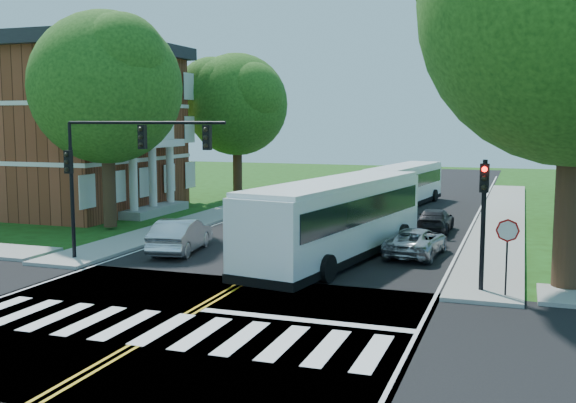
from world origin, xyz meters
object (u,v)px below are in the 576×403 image
at_px(signal_ne, 484,207).
at_px(suv, 416,242).
at_px(dark_sedan, 435,220).
at_px(bus_lead, 337,218).
at_px(signal_nw, 119,157).
at_px(bus_follow, 404,184).
at_px(hatchback, 181,235).

bearing_deg(signal_ne, suv, 118.11).
bearing_deg(dark_sedan, bus_lead, 70.65).
bearing_deg(suv, signal_nw, 32.09).
height_order(bus_lead, suv, bus_lead).
height_order(bus_follow, hatchback, bus_follow).
bearing_deg(signal_ne, dark_sedan, 103.97).
relative_size(bus_follow, hatchback, 2.39).
bearing_deg(bus_follow, hatchback, 79.26).
xyz_separation_m(bus_lead, hatchback, (-6.96, -0.81, -1.01)).
relative_size(bus_follow, suv, 2.49).
bearing_deg(hatchback, signal_ne, 156.79).
height_order(signal_ne, bus_lead, signal_ne).
relative_size(signal_ne, bus_follow, 0.40).
bearing_deg(signal_ne, signal_nw, -179.95).
xyz_separation_m(bus_follow, suv, (3.36, -17.00, -0.86)).
distance_m(signal_nw, signal_ne, 14.13).
bearing_deg(signal_nw, suv, 27.52).
relative_size(signal_nw, bus_lead, 0.54).
distance_m(signal_ne, bus_follow, 23.66).
distance_m(bus_lead, hatchback, 7.08).
distance_m(signal_ne, dark_sedan, 12.98).
relative_size(signal_nw, suv, 1.62).
height_order(hatchback, dark_sedan, hatchback).
height_order(signal_ne, hatchback, signal_ne).
bearing_deg(bus_lead, bus_follow, -79.25).
bearing_deg(suv, bus_lead, 35.54).
relative_size(signal_ne, bus_lead, 0.33).
bearing_deg(bus_lead, signal_nw, 35.85).
bearing_deg(dark_sedan, signal_ne, 104.03).
height_order(bus_lead, hatchback, bus_lead).
xyz_separation_m(bus_lead, dark_sedan, (2.99, 8.49, -1.15)).
bearing_deg(dark_sedan, bus_follow, -72.04).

